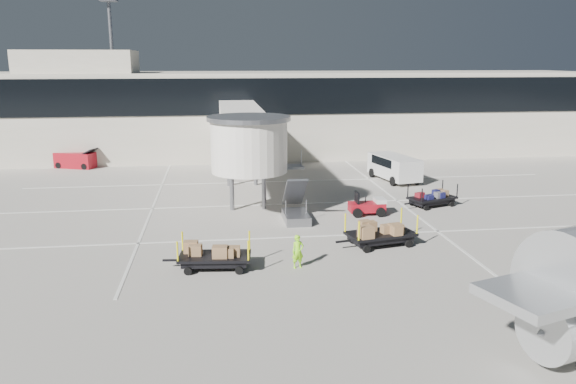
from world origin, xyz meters
name	(u,v)px	position (x,y,z in m)	size (l,w,h in m)	color
ground	(338,248)	(0.00, 0.00, 0.00)	(140.00, 140.00, 0.00)	#B9B1A5
lane_markings	(298,202)	(-0.67, 9.33, 0.01)	(40.00, 30.00, 0.02)	silver
terminal	(271,112)	(-0.35, 29.94, 4.11)	(64.00, 12.11, 15.20)	beige
jet_bridge	(244,133)	(-3.97, 12.26, 4.28)	(5.70, 20.40, 6.03)	white
baggage_tug	(368,206)	(3.10, 5.82, 0.52)	(2.19, 1.40, 1.43)	maroon
suitcase_cart	(431,198)	(7.67, 7.24, 0.53)	(3.75, 2.43, 1.45)	black
box_cart_near	(380,234)	(2.13, -0.01, 0.64)	(4.25, 2.37, 1.63)	black
box_cart_far	(217,256)	(-6.02, -2.10, 0.60)	(3.99, 1.89, 1.54)	black
ground_worker	(298,252)	(-2.40, -2.46, 0.77)	(0.56, 0.37, 1.54)	#8CF219
minivan	(393,166)	(7.73, 15.36, 1.15)	(3.03, 5.37, 1.92)	silver
belt_loader	(76,160)	(-18.02, 23.99, 0.67)	(3.88, 2.55, 1.76)	maroon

